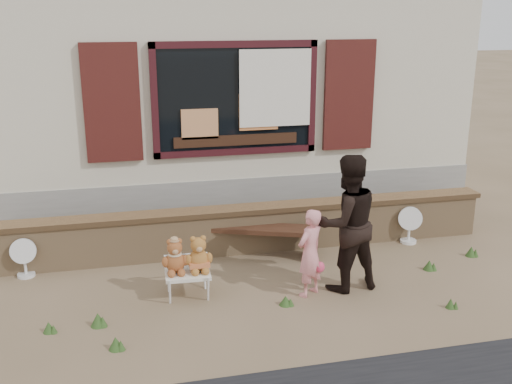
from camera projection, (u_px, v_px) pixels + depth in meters
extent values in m
plane|color=brown|center=(267.00, 279.00, 7.71)|extent=(80.00, 80.00, 0.00)
cube|color=#BDB299|center=(209.00, 61.00, 11.20)|extent=(8.00, 5.00, 3.20)
cube|color=gray|center=(211.00, 165.00, 11.78)|extent=(8.04, 5.04, 0.80)
cube|color=black|center=(235.00, 99.00, 8.95)|extent=(2.30, 0.04, 1.50)
cube|color=#340F14|center=(235.00, 44.00, 8.69)|extent=(2.50, 0.08, 0.10)
cube|color=#340F14|center=(236.00, 151.00, 9.16)|extent=(2.50, 0.08, 0.10)
cube|color=#340F14|center=(154.00, 102.00, 8.67)|extent=(0.10, 0.08, 1.70)
cube|color=#340F14|center=(312.00, 97.00, 9.19)|extent=(0.10, 0.08, 1.70)
cube|color=black|center=(112.00, 103.00, 8.53)|extent=(0.80, 0.07, 1.70)
cube|color=black|center=(349.00, 95.00, 9.31)|extent=(0.80, 0.07, 1.70)
cube|color=silver|center=(275.00, 88.00, 8.97)|extent=(1.10, 0.02, 1.15)
cube|color=black|center=(236.00, 140.00, 9.10)|extent=(1.90, 0.06, 0.16)
cube|color=tan|center=(200.00, 124.00, 8.90)|extent=(0.55, 0.06, 0.45)
cube|color=#E08447|center=(258.00, 112.00, 9.05)|extent=(0.60, 0.06, 0.55)
cube|color=tan|center=(250.00, 231.00, 8.55)|extent=(7.00, 0.30, 0.60)
cube|color=brown|center=(250.00, 209.00, 8.46)|extent=(7.10, 0.36, 0.07)
cube|color=#361E12|center=(257.00, 229.00, 8.35)|extent=(1.71, 0.94, 0.06)
cube|color=#361E12|center=(205.00, 241.00, 8.51)|extent=(0.21, 0.34, 0.36)
cube|color=#361E12|center=(309.00, 246.00, 8.32)|extent=(0.21, 0.34, 0.36)
cube|color=silver|center=(187.00, 273.00, 7.18)|extent=(0.55, 0.49, 0.04)
cylinder|color=silver|center=(170.00, 294.00, 6.99)|extent=(0.03, 0.03, 0.29)
cylinder|color=silver|center=(208.00, 291.00, 7.07)|extent=(0.03, 0.03, 0.29)
cylinder|color=silver|center=(168.00, 279.00, 7.38)|extent=(0.03, 0.03, 0.29)
cylinder|color=silver|center=(205.00, 276.00, 7.46)|extent=(0.03, 0.03, 0.29)
imported|color=pink|center=(310.00, 253.00, 7.15)|extent=(0.48, 0.44, 1.09)
imported|color=black|center=(347.00, 223.00, 7.24)|extent=(0.91, 0.76, 1.71)
cylinder|color=silver|center=(26.00, 275.00, 7.79)|extent=(0.22, 0.22, 0.04)
cylinder|color=silver|center=(25.00, 265.00, 7.75)|extent=(0.04, 0.04, 0.29)
cylinder|color=silver|center=(23.00, 250.00, 7.69)|extent=(0.33, 0.11, 0.33)
cylinder|color=white|center=(408.00, 241.00, 8.93)|extent=(0.24, 0.24, 0.04)
cylinder|color=white|center=(409.00, 231.00, 8.88)|extent=(0.04, 0.04, 0.30)
cylinder|color=white|center=(410.00, 218.00, 8.82)|extent=(0.37, 0.23, 0.35)
cone|color=#2F4F1F|center=(98.00, 320.00, 6.55)|extent=(0.17, 0.17, 0.15)
cone|color=#2F4F1F|center=(451.00, 303.00, 6.95)|extent=(0.11, 0.11, 0.12)
cone|color=#2F4F1F|center=(286.00, 300.00, 7.02)|extent=(0.15, 0.15, 0.12)
cone|color=#2F4F1F|center=(429.00, 265.00, 7.98)|extent=(0.15, 0.15, 0.14)
cone|color=#2F4F1F|center=(116.00, 343.00, 6.10)|extent=(0.15, 0.15, 0.14)
cone|color=#2F4F1F|center=(49.00, 327.00, 6.43)|extent=(0.13, 0.13, 0.12)
cone|color=#2F4F1F|center=(471.00, 251.00, 8.41)|extent=(0.15, 0.15, 0.15)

